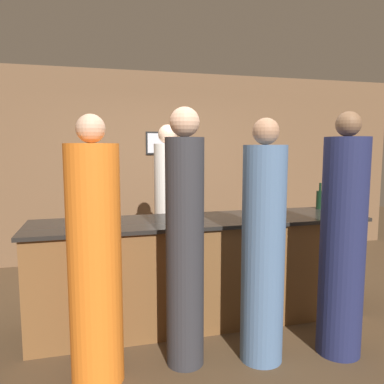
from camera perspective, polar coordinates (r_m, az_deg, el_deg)
The scene contains 14 objects.
ground_plane at distance 3.91m, azimuth 1.52°, elevation -18.75°, with size 14.00×14.00×0.00m, color #4C3823.
back_wall at distance 5.74m, azimuth -4.77°, elevation 3.94°, with size 8.00×0.08×2.80m.
bar_counter at distance 3.72m, azimuth 1.54°, elevation -11.72°, with size 3.22×0.75×1.00m.
bartender at distance 4.27m, azimuth -3.65°, elevation -3.60°, with size 0.31×0.31×1.94m.
guest_0 at distance 3.26m, azimuth 21.97°, elevation -7.36°, with size 0.35×0.35×1.96m.
guest_1 at distance 2.87m, azimuth -1.10°, elevation -8.11°, with size 0.29×0.29×1.98m.
guest_2 at distance 2.76m, azimuth -14.59°, elevation -10.23°, with size 0.37×0.37×1.91m.
guest_3 at distance 2.99m, azimuth 10.78°, elevation -8.71°, with size 0.33×0.33×1.91m.
wine_bottle_0 at distance 4.40m, azimuth 18.89°, elevation -1.04°, with size 0.08×0.08×0.29m.
wine_glass_0 at distance 3.48m, azimuth -1.23°, elevation -2.32°, with size 0.07×0.07×0.17m.
wine_glass_1 at distance 3.20m, azimuth -15.53°, elevation -3.74°, with size 0.06×0.06×0.14m.
wine_glass_2 at distance 3.28m, azimuth -17.52°, elevation -3.22°, with size 0.08×0.08×0.16m.
wine_glass_3 at distance 3.83m, azimuth 11.73°, elevation -1.86°, with size 0.07×0.07×0.15m.
wine_glass_4 at distance 3.46m, azimuth 9.28°, elevation -2.56°, with size 0.08×0.08×0.16m.
Camera 1 is at (-0.99, -3.38, 1.68)m, focal length 35.00 mm.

